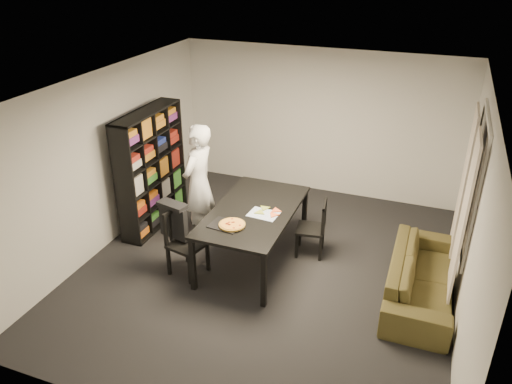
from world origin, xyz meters
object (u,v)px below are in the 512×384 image
at_px(chair_right, 317,225).
at_px(sofa, 422,277).
at_px(dining_table, 253,214).
at_px(bookshelf, 151,169).
at_px(chair_left, 182,237).
at_px(baking_tray, 226,225).
at_px(person, 199,183).
at_px(pepperoni_pizza, 232,225).

bearing_deg(chair_right, sofa, 64.04).
bearing_deg(dining_table, bookshelf, 166.55).
bearing_deg(dining_table, chair_left, -143.89).
bearing_deg(chair_left, baking_tray, -70.82).
relative_size(dining_table, chair_left, 2.06).
distance_m(dining_table, person, 1.06).
height_order(dining_table, pepperoni_pizza, pepperoni_pizza).
bearing_deg(pepperoni_pizza, sofa, 11.66).
bearing_deg(pepperoni_pizza, bookshelf, 151.52).
distance_m(dining_table, pepperoni_pizza, 0.54).
relative_size(chair_left, sofa, 0.47).
relative_size(pepperoni_pizza, sofa, 0.17).
height_order(dining_table, baking_tray, baking_tray).
xyz_separation_m(person, baking_tray, (0.81, -0.85, -0.09)).
bearing_deg(pepperoni_pizza, person, 137.08).
distance_m(bookshelf, chair_left, 1.56).
bearing_deg(bookshelf, dining_table, -13.45).
xyz_separation_m(bookshelf, chair_left, (1.08, -1.05, -0.41)).
bearing_deg(chair_right, chair_left, -64.98).
bearing_deg(chair_left, person, 24.15).
bearing_deg(person, bookshelf, -94.03).
height_order(bookshelf, sofa, bookshelf).
height_order(chair_left, baking_tray, chair_left).
height_order(bookshelf, pepperoni_pizza, bookshelf).
height_order(chair_left, person, person).
relative_size(chair_right, baking_tray, 2.16).
distance_m(pepperoni_pizza, sofa, 2.53).
xyz_separation_m(chair_right, sofa, (1.52, -0.49, -0.20)).
xyz_separation_m(chair_left, pepperoni_pizza, (0.72, 0.08, 0.30)).
height_order(bookshelf, chair_left, bookshelf).
xyz_separation_m(chair_left, sofa, (3.14, 0.58, -0.25)).
height_order(chair_left, chair_right, chair_left).
xyz_separation_m(bookshelf, person, (0.90, -0.14, -0.03)).
bearing_deg(chair_right, dining_table, -68.07).
xyz_separation_m(dining_table, chair_right, (0.80, 0.46, -0.26)).
relative_size(bookshelf, chair_right, 2.20).
xyz_separation_m(dining_table, pepperoni_pizza, (-0.10, -0.52, 0.10)).
relative_size(bookshelf, chair_left, 1.99).
distance_m(chair_right, pepperoni_pizza, 1.38).
bearing_deg(dining_table, sofa, -0.51).
bearing_deg(baking_tray, sofa, 11.46).
relative_size(chair_right, person, 0.47).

